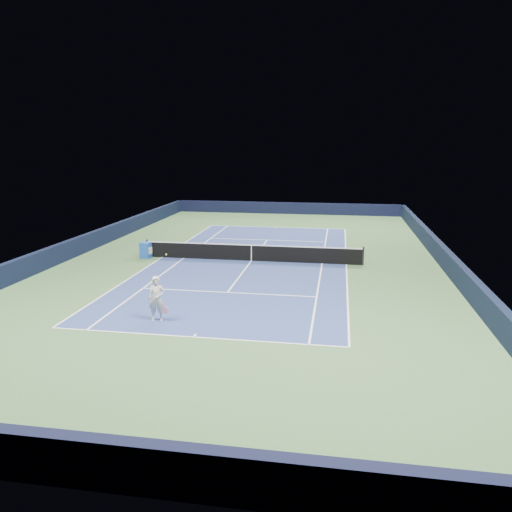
# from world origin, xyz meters

# --- Properties ---
(ground) EXTENTS (40.00, 40.00, 0.00)m
(ground) POSITION_xyz_m (0.00, 0.00, 0.00)
(ground) COLOR #385C32
(ground) RESTS_ON ground
(wall_far) EXTENTS (22.00, 0.35, 1.10)m
(wall_far) POSITION_xyz_m (0.00, 19.82, 0.55)
(wall_far) COLOR black
(wall_far) RESTS_ON ground
(wall_near) EXTENTS (22.00, 0.35, 1.10)m
(wall_near) POSITION_xyz_m (0.00, -19.82, 0.55)
(wall_near) COLOR black
(wall_near) RESTS_ON ground
(wall_right) EXTENTS (0.35, 40.00, 1.10)m
(wall_right) POSITION_xyz_m (10.82, 0.00, 0.55)
(wall_right) COLOR black
(wall_right) RESTS_ON ground
(wall_left) EXTENTS (0.35, 40.00, 1.10)m
(wall_left) POSITION_xyz_m (-10.82, 0.00, 0.55)
(wall_left) COLOR black
(wall_left) RESTS_ON ground
(court_surface) EXTENTS (10.97, 23.77, 0.01)m
(court_surface) POSITION_xyz_m (0.00, 0.00, 0.00)
(court_surface) COLOR navy
(court_surface) RESTS_ON ground
(baseline_far) EXTENTS (10.97, 0.08, 0.00)m
(baseline_far) POSITION_xyz_m (0.00, 11.88, 0.01)
(baseline_far) COLOR white
(baseline_far) RESTS_ON ground
(baseline_near) EXTENTS (10.97, 0.08, 0.00)m
(baseline_near) POSITION_xyz_m (0.00, -11.88, 0.01)
(baseline_near) COLOR white
(baseline_near) RESTS_ON ground
(sideline_doubles_right) EXTENTS (0.08, 23.77, 0.00)m
(sideline_doubles_right) POSITION_xyz_m (5.49, 0.00, 0.01)
(sideline_doubles_right) COLOR white
(sideline_doubles_right) RESTS_ON ground
(sideline_doubles_left) EXTENTS (0.08, 23.77, 0.00)m
(sideline_doubles_left) POSITION_xyz_m (-5.49, 0.00, 0.01)
(sideline_doubles_left) COLOR white
(sideline_doubles_left) RESTS_ON ground
(sideline_singles_right) EXTENTS (0.08, 23.77, 0.00)m
(sideline_singles_right) POSITION_xyz_m (4.12, 0.00, 0.01)
(sideline_singles_right) COLOR white
(sideline_singles_right) RESTS_ON ground
(sideline_singles_left) EXTENTS (0.08, 23.77, 0.00)m
(sideline_singles_left) POSITION_xyz_m (-4.12, 0.00, 0.01)
(sideline_singles_left) COLOR white
(sideline_singles_left) RESTS_ON ground
(service_line_far) EXTENTS (8.23, 0.08, 0.00)m
(service_line_far) POSITION_xyz_m (0.00, 6.40, 0.01)
(service_line_far) COLOR white
(service_line_far) RESTS_ON ground
(service_line_near) EXTENTS (8.23, 0.08, 0.00)m
(service_line_near) POSITION_xyz_m (0.00, -6.40, 0.01)
(service_line_near) COLOR white
(service_line_near) RESTS_ON ground
(center_service_line) EXTENTS (0.08, 12.80, 0.00)m
(center_service_line) POSITION_xyz_m (0.00, 0.00, 0.01)
(center_service_line) COLOR white
(center_service_line) RESTS_ON ground
(center_mark_far) EXTENTS (0.08, 0.30, 0.00)m
(center_mark_far) POSITION_xyz_m (0.00, 11.73, 0.01)
(center_mark_far) COLOR white
(center_mark_far) RESTS_ON ground
(center_mark_near) EXTENTS (0.08, 0.30, 0.00)m
(center_mark_near) POSITION_xyz_m (0.00, -11.73, 0.01)
(center_mark_near) COLOR white
(center_mark_near) RESTS_ON ground
(tennis_net) EXTENTS (12.90, 0.10, 1.07)m
(tennis_net) POSITION_xyz_m (0.00, 0.00, 0.50)
(tennis_net) COLOR black
(tennis_net) RESTS_ON ground
(sponsor_cube) EXTENTS (0.65, 0.59, 0.94)m
(sponsor_cube) POSITION_xyz_m (-6.40, -0.28, 0.47)
(sponsor_cube) COLOR blue
(sponsor_cube) RESTS_ON ground
(tennis_player) EXTENTS (0.83, 1.30, 2.45)m
(tennis_player) POSITION_xyz_m (-1.87, -10.46, 0.89)
(tennis_player) COLOR silver
(tennis_player) RESTS_ON ground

